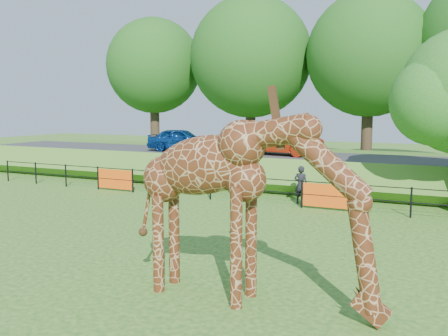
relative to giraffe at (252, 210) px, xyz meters
The scene contains 9 objects.
ground 4.59m from the giraffe, 157.44° to the left, with size 90.00×90.00×0.00m, color #235615.
giraffe is the anchor object (origin of this frame).
perimeter_fence 10.43m from the giraffe, 111.84° to the left, with size 28.07×0.10×1.10m, color black, non-canonical shape.
embankment 17.57m from the giraffe, 102.68° to the left, with size 40.00×9.00×1.30m, color #235615.
road 16.08m from the giraffe, 103.85° to the left, with size 40.00×5.00×0.12m, color #303033.
car_blue 18.57m from the giraffe, 124.77° to the left, with size 1.51×3.75×1.28m, color #124093.
car_red 16.27m from the giraffe, 107.25° to the left, with size 1.55×4.44×1.46m, color #AD250C.
visitor 10.64m from the giraffe, 101.58° to the left, with size 0.57×0.37×1.56m, color black.
bg_tree_line 24.26m from the giraffe, 94.74° to the left, with size 37.30×8.80×11.82m.
Camera 1 is at (7.53, -10.53, 3.95)m, focal length 40.00 mm.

